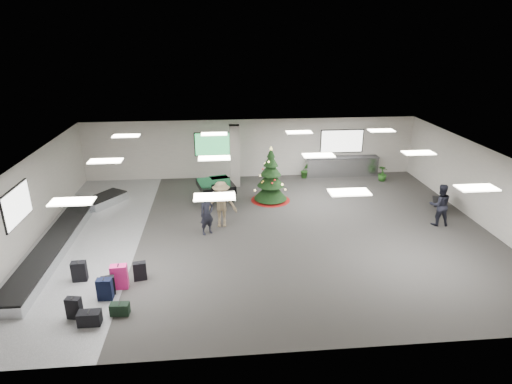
{
  "coord_description": "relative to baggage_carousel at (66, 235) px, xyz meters",
  "views": [
    {
      "loc": [
        -1.87,
        -15.58,
        7.67
      ],
      "look_at": [
        -0.33,
        1.0,
        1.33
      ],
      "focal_mm": 30.0,
      "sensor_mm": 36.0,
      "label": 1
    }
  ],
  "objects": [
    {
      "name": "service_counter",
      "position": [
        12.84,
        6.73,
        0.33
      ],
      "size": [
        4.05,
        0.65,
        1.08
      ],
      "color": "silver",
      "rests_on": "ground"
    },
    {
      "name": "baggage_carousel",
      "position": [
        0.0,
        0.0,
        0.0
      ],
      "size": [
        2.28,
        9.71,
        0.43
      ],
      "color": "silver",
      "rests_on": "ground"
    },
    {
      "name": "traveler_bench",
      "position": [
        15.06,
        0.04,
        0.68
      ],
      "size": [
        0.93,
        0.75,
        1.79
      ],
      "primitive_type": "imported",
      "rotation": [
        0.0,
        0.0,
        3.05
      ],
      "color": "black",
      "rests_on": "ground"
    },
    {
      "name": "potted_plant_right",
      "position": [
        14.8,
        5.66,
        0.21
      ],
      "size": [
        0.66,
        0.66,
        0.84
      ],
      "primitive_type": "imported",
      "rotation": [
        0.0,
        0.0,
        2.47
      ],
      "color": "#193D13",
      "rests_on": "ground"
    },
    {
      "name": "traveler_b",
      "position": [
        6.06,
        0.74,
        0.76
      ],
      "size": [
        1.3,
        0.79,
        1.95
      ],
      "primitive_type": "imported",
      "rotation": [
        0.0,
        0.0,
        -0.05
      ],
      "color": "#7F6C4F",
      "rests_on": "ground"
    },
    {
      "name": "green_duffel",
      "position": [
        3.03,
        -4.93,
        -0.03
      ],
      "size": [
        0.55,
        0.3,
        0.37
      ],
      "rotation": [
        0.0,
        0.0,
        -0.06
      ],
      "color": "black",
      "rests_on": "ground"
    },
    {
      "name": "bench",
      "position": [
        15.96,
        1.62,
        0.26
      ],
      "size": [
        0.95,
        1.38,
        0.83
      ],
      "rotation": [
        0.0,
        0.0,
        -0.41
      ],
      "color": "black",
      "rests_on": "ground"
    },
    {
      "name": "traveler_a",
      "position": [
        5.47,
        0.09,
        0.62
      ],
      "size": [
        0.73,
        0.67,
        1.67
      ],
      "primitive_type": "imported",
      "rotation": [
        0.0,
        0.0,
        0.6
      ],
      "color": "black",
      "rests_on": "ground"
    },
    {
      "name": "pink_suitcase",
      "position": [
        2.77,
        -3.55,
        0.19
      ],
      "size": [
        0.53,
        0.32,
        0.83
      ],
      "rotation": [
        0.0,
        0.0,
        0.06
      ],
      "color": "#F7207D",
      "rests_on": "ground"
    },
    {
      "name": "suitcase_0",
      "position": [
        1.8,
        -4.97,
        0.11
      ],
      "size": [
        0.45,
        0.3,
        0.67
      ],
      "rotation": [
        0.0,
        0.0,
        -0.18
      ],
      "color": "black",
      "rests_on": "ground"
    },
    {
      "name": "suitcase_8",
      "position": [
        1.38,
        -3.0,
        0.13
      ],
      "size": [
        0.48,
        0.29,
        0.7
      ],
      "rotation": [
        0.0,
        0.0,
        0.06
      ],
      "color": "black",
      "rests_on": "ground"
    },
    {
      "name": "grand_piano",
      "position": [
        5.84,
        3.44,
        0.59
      ],
      "size": [
        1.92,
        2.27,
        1.13
      ],
      "rotation": [
        0.0,
        0.0,
        0.23
      ],
      "color": "black",
      "rests_on": "ground"
    },
    {
      "name": "suitcase_3",
      "position": [
        3.32,
        -3.11,
        0.1
      ],
      "size": [
        0.45,
        0.3,
        0.65
      ],
      "rotation": [
        0.0,
        0.0,
        0.17
      ],
      "color": "black",
      "rests_on": "ground"
    },
    {
      "name": "room_envelope",
      "position": [
        7.46,
        0.75,
        2.12
      ],
      "size": [
        18.02,
        14.02,
        3.21
      ],
      "color": "beige",
      "rests_on": "ground"
    },
    {
      "name": "ground",
      "position": [
        7.84,
        0.08,
        -0.21
      ],
      "size": [
        18.0,
        18.0,
        0.0
      ],
      "primitive_type": "plane",
      "color": "#33312E",
      "rests_on": "ground"
    },
    {
      "name": "navy_suitcase",
      "position": [
        2.45,
        -4.13,
        0.13
      ],
      "size": [
        0.45,
        0.27,
        0.71
      ],
      "rotation": [
        0.0,
        0.0,
        -0.02
      ],
      "color": "black",
      "rests_on": "ground"
    },
    {
      "name": "christmas_tree",
      "position": [
        8.43,
        3.42,
        0.7
      ],
      "size": [
        1.88,
        1.88,
        2.68
      ],
      "color": "maroon",
      "rests_on": "ground"
    },
    {
      "name": "black_duffel",
      "position": [
        2.29,
        -5.31,
        -0.01
      ],
      "size": [
        0.62,
        0.34,
        0.43
      ],
      "rotation": [
        0.0,
        0.0,
        0.0
      ],
      "color": "black",
      "rests_on": "ground"
    },
    {
      "name": "suitcase_1",
      "position": [
        2.49,
        -3.87,
        0.1
      ],
      "size": [
        0.43,
        0.29,
        0.63
      ],
      "rotation": [
        0.0,
        0.0,
        0.22
      ],
      "color": "black",
      "rests_on": "ground"
    },
    {
      "name": "potted_plant_left",
      "position": [
        10.74,
        6.53,
        0.23
      ],
      "size": [
        0.6,
        0.54,
        0.89
      ],
      "primitive_type": "imported",
      "rotation": [
        0.0,
        0.0,
        0.35
      ],
      "color": "#193D13",
      "rests_on": "ground"
    }
  ]
}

